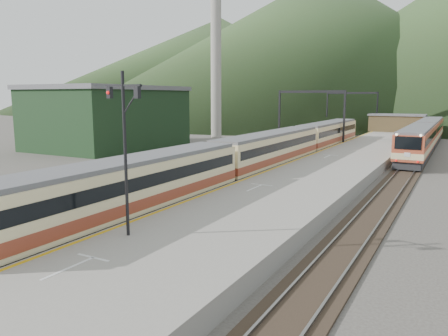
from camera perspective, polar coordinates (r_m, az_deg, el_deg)
The scene contains 16 objects.
track_main at distance 47.67m, azimuth 8.90°, elevation 0.69°, with size 2.60×200.00×0.23m.
track_far at distance 49.56m, azimuth 3.46°, elevation 1.11°, with size 2.60×200.00×0.23m.
track_second at distance 45.16m, azimuth 22.75°, elevation -0.40°, with size 2.60×200.00×0.23m.
platform at distance 44.12m, azimuth 14.88°, elevation 0.37°, with size 8.00×100.00×1.00m, color gray.
gantry_near at distance 62.30m, azimuth 11.28°, elevation 7.72°, with size 9.55×0.25×8.00m.
gantry_far at distance 86.46m, azimuth 16.33°, elevation 7.92°, with size 9.55×0.25×8.00m.
warehouse at distance 63.92m, azimuth -14.80°, elevation 6.49°, with size 14.50×20.50×8.60m.
smokestack at distance 76.85m, azimuth -1.05°, elevation 15.19°, with size 1.80×1.80×30.00m, color #9E998E.
station_shed at distance 83.16m, azimuth 21.64°, elevation 5.52°, with size 9.40×4.40×3.10m.
hill_a at distance 203.56m, azimuth 13.05°, elevation 15.52°, with size 180.00×180.00×60.00m, color #334D21.
hill_d at distance 280.37m, azimuth -0.40°, elevation 13.46°, with size 200.00×200.00×55.00m, color #334D21.
main_train at distance 41.82m, azimuth 6.15°, elevation 2.25°, with size 2.92×59.93×3.57m.
second_train at distance 63.67m, azimuth 24.70°, elevation 3.82°, with size 2.85×38.84×3.48m.
signal_mast at distance 19.30m, azimuth -12.84°, elevation 3.91°, with size 2.18×0.50×7.18m.
short_signal_b at distance 41.55m, azimuth 2.33°, elevation 1.48°, with size 0.26×0.22×2.27m.
short_signal_c at distance 33.15m, azimuth -15.09°, elevation -0.83°, with size 0.26×0.23×2.27m.
Camera 1 is at (15.88, -4.40, 7.10)m, focal length 35.00 mm.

